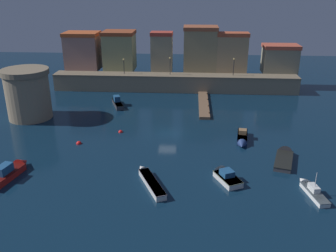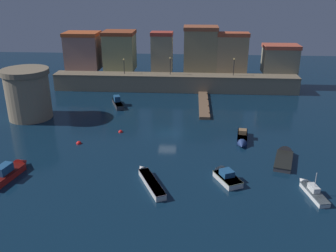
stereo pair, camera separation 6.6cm
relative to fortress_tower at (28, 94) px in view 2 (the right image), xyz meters
name	(u,v)px [view 2 (the right image)]	position (x,y,z in m)	size (l,w,h in m)	color
ground_plane	(167,133)	(22.02, -5.05, -3.97)	(119.70, 119.70, 0.00)	#0C2338
quay_wall	(175,83)	(22.02, 16.61, -2.32)	(47.29, 3.72, 3.28)	gray
old_town_backdrop	(167,52)	(20.25, 20.69, 2.95)	(46.64, 5.93, 8.91)	#A67A6E
fortress_tower	(28,94)	(0.00, 0.00, 0.00)	(7.17, 7.17, 7.82)	gray
pier_dock	(204,104)	(27.50, 7.84, -3.73)	(1.70, 14.13, 0.70)	brown
quay_lamp_0	(124,63)	(12.11, 16.61, 1.31)	(0.32, 0.32, 2.94)	black
quay_lamp_1	(170,63)	(21.10, 16.61, 1.54)	(0.32, 0.32, 3.34)	black
quay_lamp_2	(234,64)	(33.24, 16.61, 1.52)	(0.32, 0.32, 3.30)	black
moored_boat_0	(242,138)	(32.30, -7.14, -3.51)	(2.05, 5.68, 1.60)	navy
moored_boat_1	(311,189)	(37.78, -19.54, -3.62)	(2.08, 5.52, 2.88)	white
moored_boat_2	(10,171)	(5.32, -18.16, -3.45)	(2.99, 6.83, 2.12)	red
moored_boat_3	(117,102)	(12.34, 7.21, -3.42)	(3.32, 6.29, 1.89)	#333338
moored_boat_4	(149,180)	(21.00, -18.75, -3.61)	(4.08, 7.17, 1.05)	silver
moored_boat_5	(224,175)	(29.11, -17.35, -3.53)	(3.47, 4.74, 1.79)	silver
moored_boat_6	(284,156)	(36.84, -11.93, -3.66)	(3.63, 6.64, 1.80)	#333338
mooring_buoy_0	(79,144)	(10.45, -9.30, -3.97)	(0.72, 0.72, 0.72)	red
mooring_buoy_1	(121,132)	(15.27, -5.01, -3.97)	(0.63, 0.63, 0.63)	red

